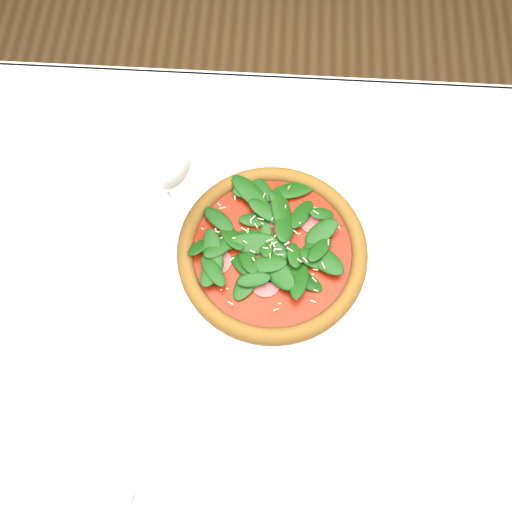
{
  "coord_description": "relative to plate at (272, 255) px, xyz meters",
  "views": [
    {
      "loc": [
        0.01,
        -0.26,
        1.55
      ],
      "look_at": [
        -0.01,
        0.05,
        0.77
      ],
      "focal_mm": 40.0,
      "sensor_mm": 36.0,
      "label": 1
    }
  ],
  "objects": [
    {
      "name": "wine_glass",
      "position": [
        -0.16,
        0.07,
        0.16
      ],
      "size": [
        0.09,
        0.09,
        0.23
      ],
      "color": "silver",
      "rests_on": "dining_table"
    },
    {
      "name": "saucer_far",
      "position": [
        0.29,
        0.17,
        -0.0
      ],
      "size": [
        0.15,
        0.15,
        0.01
      ],
      "color": "white",
      "rests_on": "dining_table"
    },
    {
      "name": "dining_table",
      "position": [
        -0.02,
        -0.06,
        -0.11
      ],
      "size": [
        1.21,
        0.81,
        0.75
      ],
      "color": "silver",
      "rests_on": "ground"
    },
    {
      "name": "pizza",
      "position": [
        0.0,
        -0.0,
        0.02
      ],
      "size": [
        0.35,
        0.35,
        0.04
      ],
      "rotation": [
        0.0,
        0.0,
        -0.29
      ],
      "color": "brown",
      "rests_on": "plate"
    },
    {
      "name": "plate",
      "position": [
        0.0,
        0.0,
        0.0
      ],
      "size": [
        0.33,
        0.33,
        0.01
      ],
      "color": "white",
      "rests_on": "dining_table"
    },
    {
      "name": "ground",
      "position": [
        -0.02,
        -0.06,
        -0.76
      ],
      "size": [
        6.0,
        6.0,
        0.0
      ],
      "primitive_type": "plane",
      "color": "brown",
      "rests_on": "ground"
    }
  ]
}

